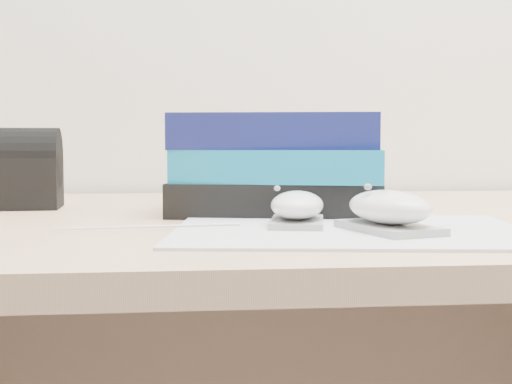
{
  "coord_description": "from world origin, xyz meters",
  "views": [
    {
      "loc": [
        -0.17,
        0.66,
        0.82
      ],
      "look_at": [
        -0.09,
        1.42,
        0.77
      ],
      "focal_mm": 50.0,
      "sensor_mm": 36.0,
      "label": 1
    }
  ],
  "objects": [
    {
      "name": "desk",
      "position": [
        0.0,
        1.64,
        0.5
      ],
      "size": [
        1.6,
        0.8,
        0.73
      ],
      "color": "tan",
      "rests_on": "ground"
    },
    {
      "name": "mousepad",
      "position": [
        0.0,
        1.39,
        0.73
      ],
      "size": [
        0.4,
        0.33,
        0.0
      ],
      "primitive_type": "cube",
      "rotation": [
        0.0,
        0.0,
        -0.13
      ],
      "color": "#9E9EA6",
      "rests_on": "desk"
    },
    {
      "name": "mouse_rear",
      "position": [
        -0.05,
        1.43,
        0.75
      ],
      "size": [
        0.08,
        0.11,
        0.04
      ],
      "color": "#9A9A9C",
      "rests_on": "mousepad"
    },
    {
      "name": "mouse_front",
      "position": [
        0.04,
        1.36,
        0.75
      ],
      "size": [
        0.09,
        0.13,
        0.05
      ],
      "color": "#959598",
      "rests_on": "mousepad"
    },
    {
      "name": "usb_cable",
      "position": [
        -0.21,
        1.42,
        0.73
      ],
      "size": [
        0.19,
        0.03,
        0.0
      ],
      "primitive_type": "cylinder",
      "rotation": [
        0.0,
        1.57,
        0.13
      ],
      "color": "white",
      "rests_on": "mousepad"
    },
    {
      "name": "book_stack",
      "position": [
        -0.04,
        1.6,
        0.79
      ],
      "size": [
        0.31,
        0.26,
        0.13
      ],
      "color": "black",
      "rests_on": "desk"
    },
    {
      "name": "pouch",
      "position": [
        -0.41,
        1.7,
        0.78
      ],
      "size": [
        0.13,
        0.09,
        0.11
      ],
      "color": "black",
      "rests_on": "desk"
    }
  ]
}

